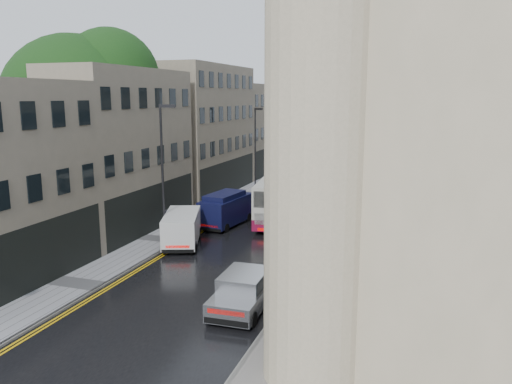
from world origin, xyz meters
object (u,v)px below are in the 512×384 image
Objects in this scene: tree_near at (76,131)px; white_lorry at (331,179)px; pedestrian at (168,223)px; white_van at (163,236)px; lamp_post_near at (163,176)px; navy_van at (203,212)px; lamp_post_far at (255,151)px; silver_hatchback at (211,302)px; cream_bus at (260,204)px; tree_far at (171,130)px.

white_lorry is (14.97, 15.15, -4.96)m from tree_near.
pedestrian is at bearing -0.46° from tree_near.
white_van is 3.38m from pedestrian.
white_lorry is at bearing 56.05° from lamp_post_near.
white_van is at bearing -83.06° from navy_van.
navy_van is at bearing -134.30° from pedestrian.
tree_near is 2.80× the size of navy_van.
lamp_post_near reaches higher than lamp_post_far.
white_lorry is 17.28m from pedestrian.
tree_near is 2.96× the size of white_van.
lamp_post_near is 1.08× the size of lamp_post_far.
tree_near reaches higher than navy_van.
pedestrian reaches higher than silver_hatchback.
white_lorry is 25.90m from silver_hatchback.
cream_bus is 4.14m from navy_van.
white_van is 3.72m from lamp_post_near.
tree_near is at bearing -131.15° from white_lorry.
tree_near reaches higher than silver_hatchback.
tree_far is at bearing -79.91° from pedestrian.
silver_hatchback is 0.97× the size of white_van.
white_lorry is 0.93× the size of lamp_post_far.
lamp_post_near is (7.20, -14.70, -1.79)m from tree_far.
lamp_post_near is at bearing -12.76° from tree_near.
tree_far is at bearing 106.05° from lamp_post_near.
silver_hatchback is 2.48× the size of pedestrian.
tree_far is 1.66× the size of white_lorry.
silver_hatchback is 0.56× the size of lamp_post_far.
tree_far is 15.42m from white_lorry.
lamp_post_far is at bearing 64.81° from tree_near.
white_van is 0.94× the size of navy_van.
tree_far is 18.69m from white_van.
cream_bus is 2.59× the size of white_van.
lamp_post_far is (-4.18, 11.26, 2.46)m from cream_bus.
white_van is at bearing -63.92° from tree_far.
cream_bus is 2.68× the size of silver_hatchback.
tree_far is at bearing -134.92° from lamp_post_far.
lamp_post_far is at bearing 177.01° from white_lorry.
tree_near is 1.11× the size of tree_far.
cream_bus is at bearing 22.05° from tree_near.
silver_hatchback is at bearing 109.80° from pedestrian.
white_lorry is 1.60× the size of white_van.
silver_hatchback is at bearing -70.25° from white_van.
lamp_post_far is at bearing 79.86° from lamp_post_near.
cream_bus is 12.26m from lamp_post_far.
tree_near is at bearing -16.89° from pedestrian.
tree_near is 21.87m from white_lorry.
tree_far is 8.10m from lamp_post_far.
tree_far is 1.44× the size of lamp_post_near.
tree_near is 3.07× the size of silver_hatchback.
pedestrian is at bearing -110.93° from navy_van.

